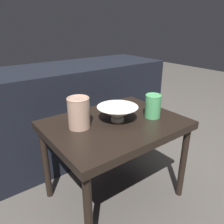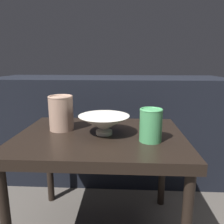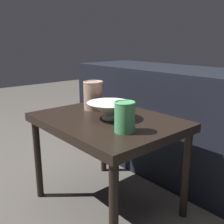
% 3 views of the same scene
% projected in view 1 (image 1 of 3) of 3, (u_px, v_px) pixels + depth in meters
% --- Properties ---
extents(ground_plane, '(8.00, 8.00, 0.00)m').
position_uv_depth(ground_plane, '(115.00, 194.00, 1.31)').
color(ground_plane, '#4C4742').
extents(table, '(0.69, 0.53, 0.48)m').
position_uv_depth(table, '(115.00, 131.00, 1.15)').
color(table, black).
rests_on(table, ground_plane).
extents(couch_backdrop, '(1.52, 0.50, 0.68)m').
position_uv_depth(couch_backdrop, '(66.00, 112.00, 1.63)').
color(couch_backdrop, black).
rests_on(couch_backdrop, ground_plane).
extents(bowl, '(0.21, 0.21, 0.08)m').
position_uv_depth(bowl, '(117.00, 112.00, 1.12)').
color(bowl, silver).
rests_on(bowl, table).
extents(vase_textured_left, '(0.11, 0.11, 0.15)m').
position_uv_depth(vase_textured_left, '(79.00, 112.00, 1.04)').
color(vase_textured_left, tan).
rests_on(vase_textured_left, table).
extents(vase_colorful_right, '(0.09, 0.09, 0.13)m').
position_uv_depth(vase_colorful_right, '(153.00, 106.00, 1.16)').
color(vase_colorful_right, '#47995B').
rests_on(vase_colorful_right, table).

